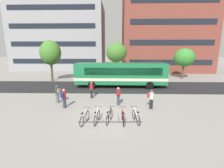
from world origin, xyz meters
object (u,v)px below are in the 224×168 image
object	(u,v)px
parked_bicycle_red_3	(123,118)
commuter_navy_pack_3	(64,97)
street_tree_0	(184,58)
commuter_red_pack_4	(151,98)
commuter_navy_pack_0	(91,88)
commuter_grey_pack_2	(57,93)
parked_bicycle_white_1	(97,117)
parked_bicycle_white_4	(136,117)
parked_bicycle_black_2	(109,117)
street_tree_1	(50,53)
street_tree_2	(117,53)
city_bus	(120,74)
commuter_maroon_pack_1	(118,95)
parked_bicycle_silver_0	(85,118)

from	to	relation	value
parked_bicycle_red_3	commuter_navy_pack_3	bearing A→B (deg)	57.71
street_tree_0	commuter_red_pack_4	bearing A→B (deg)	-119.69
commuter_navy_pack_0	commuter_red_pack_4	size ratio (longest dim) A/B	1.05
commuter_grey_pack_2	commuter_navy_pack_3	size ratio (longest dim) A/B	1.00
parked_bicycle_white_1	commuter_navy_pack_0	size ratio (longest dim) A/B	0.98
commuter_navy_pack_3	street_tree_0	xyz separation A→B (m)	(15.97, 14.99, 2.65)
parked_bicycle_white_4	commuter_red_pack_4	bearing A→B (deg)	-41.44
commuter_grey_pack_2	commuter_red_pack_4	distance (m)	8.59
parked_bicycle_red_3	parked_bicycle_black_2	bearing A→B (deg)	80.30
street_tree_1	street_tree_2	world-z (taller)	street_tree_1
commuter_navy_pack_0	street_tree_1	xyz separation A→B (m)	(-7.71, 9.20, 3.44)
commuter_navy_pack_0	street_tree_0	xyz separation A→B (m)	(14.06, 11.89, 2.60)
commuter_navy_pack_0	commuter_red_pack_4	world-z (taller)	commuter_navy_pack_0
city_bus	street_tree_2	size ratio (longest dim) A/B	1.95
commuter_navy_pack_0	street_tree_1	bearing A→B (deg)	-153.85
parked_bicycle_black_2	street_tree_0	xyz separation A→B (m)	(11.95, 17.68, 3.23)
commuter_navy_pack_0	commuter_maroon_pack_1	size ratio (longest dim) A/B	1.05
parked_bicycle_silver_0	parked_bicycle_black_2	bearing A→B (deg)	-70.30
commuter_maroon_pack_1	parked_bicycle_red_3	bearing A→B (deg)	175.82
parked_bicycle_black_2	commuter_red_pack_4	distance (m)	4.41
parked_bicycle_white_4	street_tree_1	bearing A→B (deg)	26.86
commuter_grey_pack_2	commuter_red_pack_4	xyz separation A→B (m)	(8.49, -1.35, -0.02)
parked_bicycle_white_1	street_tree_2	bearing A→B (deg)	2.43
commuter_navy_pack_0	parked_bicycle_red_3	bearing A→B (deg)	13.55
commuter_maroon_pack_1	commuter_navy_pack_3	world-z (taller)	commuter_navy_pack_3
commuter_maroon_pack_1	street_tree_1	distance (m)	15.89
commuter_navy_pack_0	street_tree_2	xyz separation A→B (m)	(2.60, 13.72, 3.38)
parked_bicycle_white_1	parked_bicycle_silver_0	bearing A→B (deg)	108.64
parked_bicycle_silver_0	commuter_navy_pack_3	bearing A→B (deg)	49.37
commuter_maroon_pack_1	commuter_grey_pack_2	distance (m)	5.75
parked_bicycle_red_3	street_tree_2	world-z (taller)	street_tree_2
commuter_red_pack_4	street_tree_2	xyz separation A→B (m)	(-2.93, 16.79, 3.43)
parked_bicycle_white_4	street_tree_0	world-z (taller)	street_tree_0
parked_bicycle_white_4	commuter_red_pack_4	world-z (taller)	commuter_red_pack_4
parked_bicycle_black_2	commuter_maroon_pack_1	distance (m)	3.68
street_tree_0	street_tree_2	distance (m)	11.63
street_tree_1	parked_bicycle_white_4	bearing A→B (deg)	-52.01
parked_bicycle_silver_0	parked_bicycle_white_1	bearing A→B (deg)	-66.83
parked_bicycle_silver_0	commuter_maroon_pack_1	xyz separation A→B (m)	(2.34, 3.84, 0.58)
parked_bicycle_white_4	street_tree_1	distance (m)	19.40
parked_bicycle_white_1	commuter_grey_pack_2	xyz separation A→B (m)	(-4.20, 4.15, 0.60)
commuter_grey_pack_2	parked_bicycle_silver_0	bearing A→B (deg)	151.27
parked_bicycle_silver_0	parked_bicycle_white_4	xyz separation A→B (m)	(3.53, 0.30, 0.00)
commuter_navy_pack_0	street_tree_1	size ratio (longest dim) A/B	0.27
street_tree_1	commuter_navy_pack_0	bearing A→B (deg)	-50.04
street_tree_0	commuter_navy_pack_0	bearing A→B (deg)	-139.78
parked_bicycle_red_3	commuter_grey_pack_2	xyz separation A→B (m)	(-6.01, 4.18, 0.60)
parked_bicycle_white_1	parked_bicycle_black_2	distance (m)	0.87
parked_bicycle_red_3	commuter_maroon_pack_1	world-z (taller)	commuter_maroon_pack_1
parked_bicycle_silver_0	commuter_maroon_pack_1	distance (m)	4.53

